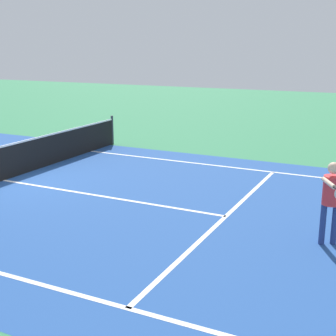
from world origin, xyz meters
The scene contains 8 objects.
ground_plane centered at (0.00, 0.00, 0.00)m, with size 60.00×60.00×0.00m, color #337F51.
court_surface_inbounds centered at (0.00, 0.00, 0.00)m, with size 10.62×24.40×0.00m, color #234C93.
line_sideline_left centered at (-4.11, -5.95, 0.00)m, with size 0.10×11.89×0.01m, color white.
line_sideline_right centered at (4.11, -5.95, 0.00)m, with size 0.10×11.89×0.01m, color white.
line_service_near centered at (0.00, -6.40, 0.00)m, with size 8.22×0.10×0.01m, color white.
line_center_service centered at (0.00, -3.20, 0.00)m, with size 0.10×6.40×0.01m, color white.
net centered at (0.00, 0.00, 0.49)m, with size 11.07×0.09×1.07m.
player_near centered at (-0.57, -8.58, 0.96)m, with size 1.14×0.55×1.56m.
Camera 1 is at (-9.16, -9.51, 3.56)m, focal length 50.53 mm.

